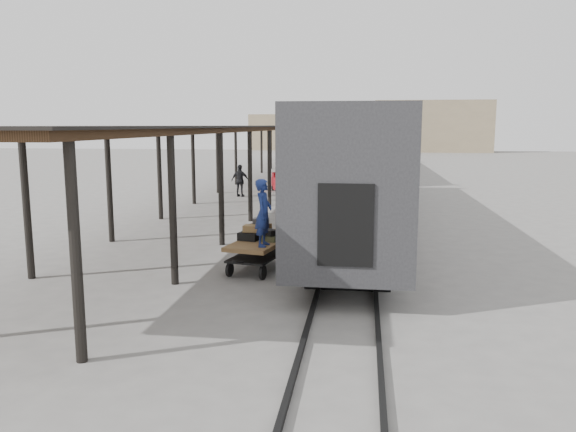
# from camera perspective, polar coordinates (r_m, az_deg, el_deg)

# --- Properties ---
(ground) EXTENTS (160.00, 160.00, 0.00)m
(ground) POSITION_cam_1_polar(r_m,az_deg,el_deg) (16.80, -4.78, -5.19)
(ground) COLOR slate
(ground) RESTS_ON ground
(train) EXTENTS (3.45, 76.01, 4.01)m
(train) POSITION_cam_1_polar(r_m,az_deg,el_deg) (49.70, 7.38, 7.43)
(train) COLOR silver
(train) RESTS_ON ground
(canopy) EXTENTS (4.90, 64.30, 4.15)m
(canopy) POSITION_cam_1_polar(r_m,az_deg,el_deg) (40.49, -2.18, 8.97)
(canopy) COLOR #422B19
(canopy) RESTS_ON ground
(rails) EXTENTS (1.54, 150.00, 0.12)m
(rails) POSITION_cam_1_polar(r_m,az_deg,el_deg) (50.05, 7.33, 4.42)
(rails) COLOR black
(rails) RESTS_ON ground
(building_far) EXTENTS (18.00, 10.00, 8.00)m
(building_far) POSITION_cam_1_polar(r_m,az_deg,el_deg) (94.46, 14.27, 8.82)
(building_far) COLOR tan
(building_far) RESTS_ON ground
(building_left) EXTENTS (12.00, 8.00, 6.00)m
(building_left) POSITION_cam_1_polar(r_m,az_deg,el_deg) (98.83, -0.13, 8.53)
(building_left) COLOR tan
(building_left) RESTS_ON ground
(baggage_cart) EXTENTS (1.73, 2.61, 0.86)m
(baggage_cart) POSITION_cam_1_polar(r_m,az_deg,el_deg) (16.29, -2.93, -3.28)
(baggage_cart) COLOR brown
(baggage_cart) RESTS_ON ground
(suitcase_stack) EXTENTS (1.47, 1.17, 0.58)m
(suitcase_stack) POSITION_cam_1_polar(r_m,az_deg,el_deg) (16.55, -2.69, -1.61)
(suitcase_stack) COLOR #3D3D3F
(suitcase_stack) RESTS_ON baggage_cart
(luggage_tug) EXTENTS (1.26, 1.53, 1.17)m
(luggage_tug) POSITION_cam_1_polar(r_m,az_deg,el_deg) (36.00, -0.84, 3.41)
(luggage_tug) COLOR maroon
(luggage_tug) RESTS_ON ground
(porter) EXTENTS (0.51, 0.72, 1.87)m
(porter) POSITION_cam_1_polar(r_m,az_deg,el_deg) (15.41, -2.50, 0.33)
(porter) COLOR navy
(porter) RESTS_ON baggage_cart
(pedestrian) EXTENTS (1.17, 0.65, 1.90)m
(pedestrian) POSITION_cam_1_polar(r_m,az_deg,el_deg) (33.17, -4.87, 3.60)
(pedestrian) COLOR black
(pedestrian) RESTS_ON ground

